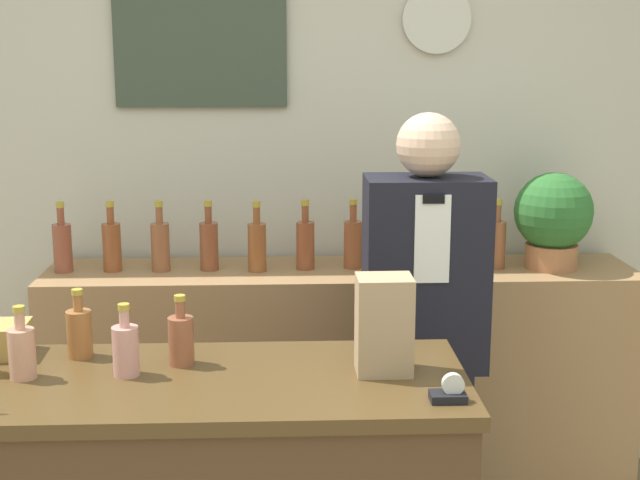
# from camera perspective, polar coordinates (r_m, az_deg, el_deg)

# --- Properties ---
(back_wall) EXTENTS (5.20, 0.09, 2.70)m
(back_wall) POSITION_cam_1_polar(r_m,az_deg,el_deg) (3.74, -2.15, 4.94)
(back_wall) COLOR beige
(back_wall) RESTS_ON ground_plane
(back_shelf) EXTENTS (2.34, 0.45, 0.97)m
(back_shelf) POSITION_cam_1_polar(r_m,az_deg,el_deg) (3.69, 1.30, -9.18)
(back_shelf) COLOR #9E754C
(back_shelf) RESTS_ON ground_plane
(shopkeeper) EXTENTS (0.41, 0.26, 1.62)m
(shopkeeper) POSITION_cam_1_polar(r_m,az_deg,el_deg) (3.12, 6.61, -6.98)
(shopkeeper) COLOR black
(shopkeeper) RESTS_ON ground_plane
(potted_plant) EXTENTS (0.31, 0.31, 0.38)m
(potted_plant) POSITION_cam_1_polar(r_m,az_deg,el_deg) (3.63, 14.70, 1.43)
(potted_plant) COLOR #B27047
(potted_plant) RESTS_ON back_shelf
(paper_bag) EXTENTS (0.15, 0.12, 0.27)m
(paper_bag) POSITION_cam_1_polar(r_m,az_deg,el_deg) (2.42, 4.12, -5.43)
(paper_bag) COLOR tan
(paper_bag) RESTS_ON display_counter
(tape_dispenser) EXTENTS (0.09, 0.06, 0.07)m
(tape_dispenser) POSITION_cam_1_polar(r_m,az_deg,el_deg) (2.28, 8.29, -9.63)
(tape_dispenser) COLOR black
(tape_dispenser) RESTS_ON display_counter
(gift_box) EXTENTS (0.14, 0.15, 0.09)m
(gift_box) POSITION_cam_1_polar(r_m,az_deg,el_deg) (2.73, -19.56, -6.01)
(gift_box) COLOR tan
(gift_box) RESTS_ON display_counter
(counter_bottle_1) EXTENTS (0.07, 0.07, 0.20)m
(counter_bottle_1) POSITION_cam_1_polar(r_m,az_deg,el_deg) (2.52, -18.55, -6.77)
(counter_bottle_1) COLOR tan
(counter_bottle_1) RESTS_ON display_counter
(counter_bottle_2) EXTENTS (0.07, 0.07, 0.20)m
(counter_bottle_2) POSITION_cam_1_polar(r_m,az_deg,el_deg) (2.64, -15.15, -5.68)
(counter_bottle_2) COLOR #A06132
(counter_bottle_2) RESTS_ON display_counter
(counter_bottle_3) EXTENTS (0.07, 0.07, 0.20)m
(counter_bottle_3) POSITION_cam_1_polar(r_m,az_deg,el_deg) (2.47, -12.33, -6.81)
(counter_bottle_3) COLOR tan
(counter_bottle_3) RESTS_ON display_counter
(counter_bottle_4) EXTENTS (0.07, 0.07, 0.20)m
(counter_bottle_4) POSITION_cam_1_polar(r_m,az_deg,el_deg) (2.52, -8.88, -6.25)
(counter_bottle_4) COLOR brown
(counter_bottle_4) RESTS_ON display_counter
(shelf_bottle_0) EXTENTS (0.07, 0.07, 0.28)m
(shelf_bottle_0) POSITION_cam_1_polar(r_m,az_deg,el_deg) (3.62, -16.16, -0.36)
(shelf_bottle_0) COLOR brown
(shelf_bottle_0) RESTS_ON back_shelf
(shelf_bottle_1) EXTENTS (0.07, 0.07, 0.28)m
(shelf_bottle_1) POSITION_cam_1_polar(r_m,az_deg,el_deg) (3.58, -13.18, -0.31)
(shelf_bottle_1) COLOR brown
(shelf_bottle_1) RESTS_ON back_shelf
(shelf_bottle_2) EXTENTS (0.07, 0.07, 0.28)m
(shelf_bottle_2) POSITION_cam_1_polar(r_m,az_deg,el_deg) (3.55, -10.18, -0.30)
(shelf_bottle_2) COLOR brown
(shelf_bottle_2) RESTS_ON back_shelf
(shelf_bottle_3) EXTENTS (0.07, 0.07, 0.28)m
(shelf_bottle_3) POSITION_cam_1_polar(r_m,az_deg,el_deg) (3.53, -7.12, -0.26)
(shelf_bottle_3) COLOR brown
(shelf_bottle_3) RESTS_ON back_shelf
(shelf_bottle_4) EXTENTS (0.07, 0.07, 0.28)m
(shelf_bottle_4) POSITION_cam_1_polar(r_m,az_deg,el_deg) (3.49, -4.05, -0.33)
(shelf_bottle_4) COLOR brown
(shelf_bottle_4) RESTS_ON back_shelf
(shelf_bottle_5) EXTENTS (0.07, 0.07, 0.28)m
(shelf_bottle_5) POSITION_cam_1_polar(r_m,az_deg,el_deg) (3.52, -0.95, -0.21)
(shelf_bottle_5) COLOR brown
(shelf_bottle_5) RESTS_ON back_shelf
(shelf_bottle_6) EXTENTS (0.07, 0.07, 0.28)m
(shelf_bottle_6) POSITION_cam_1_polar(r_m,az_deg,el_deg) (3.54, 2.12, -0.14)
(shelf_bottle_6) COLOR brown
(shelf_bottle_6) RESTS_ON back_shelf
(shelf_bottle_7) EXTENTS (0.07, 0.07, 0.28)m
(shelf_bottle_7) POSITION_cam_1_polar(r_m,az_deg,el_deg) (3.54, 5.22, -0.19)
(shelf_bottle_7) COLOR brown
(shelf_bottle_7) RESTS_ON back_shelf
(shelf_bottle_8) EXTENTS (0.07, 0.07, 0.28)m
(shelf_bottle_8) POSITION_cam_1_polar(r_m,az_deg,el_deg) (3.58, 8.21, -0.12)
(shelf_bottle_8) COLOR brown
(shelf_bottle_8) RESTS_ON back_shelf
(shelf_bottle_9) EXTENTS (0.07, 0.07, 0.28)m
(shelf_bottle_9) POSITION_cam_1_polar(r_m,az_deg,el_deg) (3.60, 11.22, -0.15)
(shelf_bottle_9) COLOR brown
(shelf_bottle_9) RESTS_ON back_shelf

